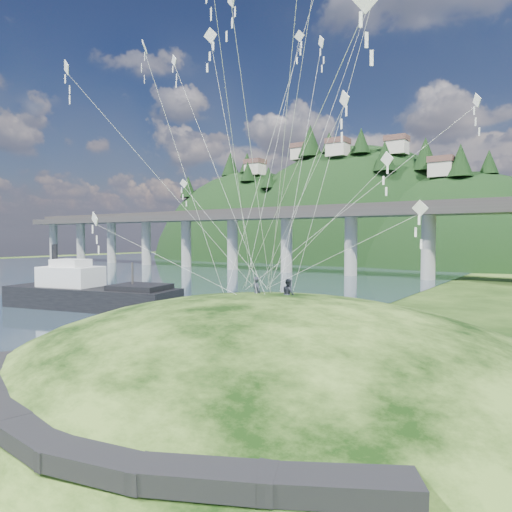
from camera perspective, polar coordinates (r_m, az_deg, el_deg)
The scene contains 10 objects.
ground at distance 29.49m, azimuth -13.56°, elevation -13.95°, with size 320.00×320.00×0.00m, color black.
water at distance 105.49m, azimuth -27.54°, elevation -2.27°, with size 240.00×240.00×0.00m, color #2D4152.
grass_hill at distance 26.47m, azimuth 2.30°, elevation -19.28°, with size 36.00×32.00×13.00m.
footpath at distance 17.56m, azimuth -21.63°, elevation -18.51°, with size 22.29×5.84×0.83m.
bridge at distance 100.79m, azimuth 6.58°, elevation 3.31°, with size 160.00×11.00×15.00m.
far_ridge at distance 155.88m, azimuth 10.06°, elevation -3.30°, with size 153.00×70.00×94.50m.
work_barge at distance 55.63m, azimuth -20.22°, elevation -4.32°, with size 21.73×10.48×7.34m.
wooden_dock at distance 36.07m, azimuth -10.30°, elevation -10.24°, with size 12.00×6.54×0.87m.
kite_flyers at distance 26.90m, azimuth 2.53°, elevation -2.76°, with size 3.05×1.18×1.95m.
kite_swarm at distance 25.95m, azimuth 3.90°, elevation 24.90°, with size 18.59×17.31×19.63m.
Camera 1 is at (21.18, -18.74, 8.34)m, focal length 32.00 mm.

